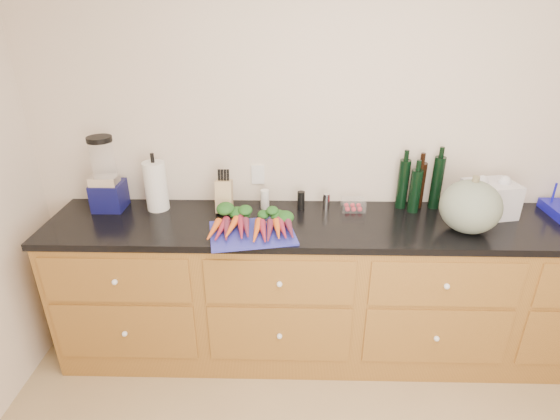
{
  "coord_description": "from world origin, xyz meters",
  "views": [
    {
      "loc": [
        -0.4,
        -0.99,
        2.09
      ],
      "look_at": [
        -0.45,
        1.2,
        1.06
      ],
      "focal_mm": 28.0,
      "sensor_mm": 36.0,
      "label": 1
    }
  ],
  "objects_px": {
    "squash": "(470,207)",
    "paper_towel": "(156,186)",
    "blender_appliance": "(106,178)",
    "carrots": "(253,224)",
    "tomato_box": "(353,205)",
    "cutting_board": "(252,233)",
    "knife_block": "(224,196)"
  },
  "relations": [
    {
      "from": "cutting_board",
      "to": "tomato_box",
      "type": "distance_m",
      "value": 0.68
    },
    {
      "from": "carrots",
      "to": "squash",
      "type": "bearing_deg",
      "value": 1.1
    },
    {
      "from": "carrots",
      "to": "knife_block",
      "type": "distance_m",
      "value": 0.32
    },
    {
      "from": "tomato_box",
      "to": "knife_block",
      "type": "bearing_deg",
      "value": -177.83
    },
    {
      "from": "cutting_board",
      "to": "carrots",
      "type": "height_order",
      "value": "carrots"
    },
    {
      "from": "cutting_board",
      "to": "tomato_box",
      "type": "relative_size",
      "value": 3.25
    },
    {
      "from": "blender_appliance",
      "to": "knife_block",
      "type": "height_order",
      "value": "blender_appliance"
    },
    {
      "from": "blender_appliance",
      "to": "knife_block",
      "type": "distance_m",
      "value": 0.72
    },
    {
      "from": "knife_block",
      "to": "paper_towel",
      "type": "bearing_deg",
      "value": 177.25
    },
    {
      "from": "blender_appliance",
      "to": "tomato_box",
      "type": "relative_size",
      "value": 3.24
    },
    {
      "from": "paper_towel",
      "to": "tomato_box",
      "type": "xyz_separation_m",
      "value": [
        1.21,
        0.01,
        -0.12
      ]
    },
    {
      "from": "carrots",
      "to": "tomato_box",
      "type": "relative_size",
      "value": 3.29
    },
    {
      "from": "knife_block",
      "to": "cutting_board",
      "type": "bearing_deg",
      "value": -57.4
    },
    {
      "from": "squash",
      "to": "blender_appliance",
      "type": "bearing_deg",
      "value": 173.23
    },
    {
      "from": "blender_appliance",
      "to": "tomato_box",
      "type": "xyz_separation_m",
      "value": [
        1.51,
        0.01,
        -0.17
      ]
    },
    {
      "from": "cutting_board",
      "to": "squash",
      "type": "bearing_deg",
      "value": 3.24
    },
    {
      "from": "carrots",
      "to": "blender_appliance",
      "type": "height_order",
      "value": "blender_appliance"
    },
    {
      "from": "cutting_board",
      "to": "paper_towel",
      "type": "xyz_separation_m",
      "value": [
        -0.61,
        0.32,
        0.15
      ]
    },
    {
      "from": "blender_appliance",
      "to": "tomato_box",
      "type": "bearing_deg",
      "value": 0.48
    },
    {
      "from": "cutting_board",
      "to": "carrots",
      "type": "bearing_deg",
      "value": 90.0
    },
    {
      "from": "paper_towel",
      "to": "tomato_box",
      "type": "relative_size",
      "value": 2.14
    },
    {
      "from": "cutting_board",
      "to": "carrots",
      "type": "xyz_separation_m",
      "value": [
        0.0,
        0.04,
        0.03
      ]
    },
    {
      "from": "knife_block",
      "to": "squash",
      "type": "bearing_deg",
      "value": -9.48
    },
    {
      "from": "squash",
      "to": "knife_block",
      "type": "distance_m",
      "value": 1.41
    },
    {
      "from": "squash",
      "to": "paper_towel",
      "type": "height_order",
      "value": "paper_towel"
    },
    {
      "from": "tomato_box",
      "to": "squash",
      "type": "bearing_deg",
      "value": -23.64
    },
    {
      "from": "squash",
      "to": "blender_appliance",
      "type": "height_order",
      "value": "blender_appliance"
    },
    {
      "from": "squash",
      "to": "paper_towel",
      "type": "distance_m",
      "value": 1.82
    },
    {
      "from": "carrots",
      "to": "tomato_box",
      "type": "height_order",
      "value": "carrots"
    },
    {
      "from": "knife_block",
      "to": "tomato_box",
      "type": "distance_m",
      "value": 0.79
    },
    {
      "from": "cutting_board",
      "to": "knife_block",
      "type": "bearing_deg",
      "value": 122.6
    },
    {
      "from": "squash",
      "to": "paper_towel",
      "type": "relative_size",
      "value": 1.08
    }
  ]
}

